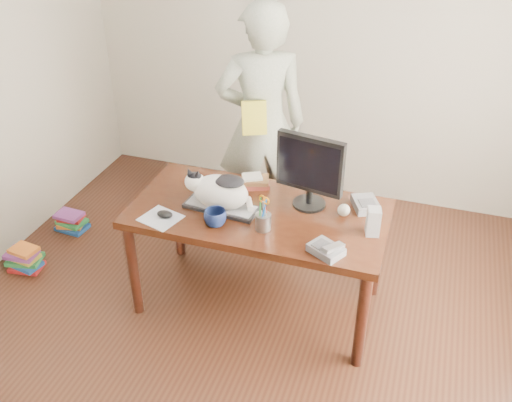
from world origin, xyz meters
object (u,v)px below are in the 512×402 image
at_px(desk, 262,223).
at_px(book_stack, 254,181).
at_px(baseball, 344,210).
at_px(keyboard, 221,207).
at_px(pen_cup, 263,220).
at_px(mouse, 165,214).
at_px(person, 261,125).
at_px(phone, 327,249).
at_px(book_pile_a, 25,259).
at_px(coffee_mug, 215,218).
at_px(book_pile_b, 71,221).
at_px(monitor, 310,168).
at_px(speaker, 373,222).
at_px(cat, 218,190).
at_px(calculator, 366,204).

xyz_separation_m(desk, book_stack, (-0.12, 0.20, 0.18)).
xyz_separation_m(desk, baseball, (0.51, 0.03, 0.19)).
height_order(keyboard, pen_cup, pen_cup).
relative_size(mouse, person, 0.06).
distance_m(phone, book_stack, 0.85).
bearing_deg(book_pile_a, book_stack, 16.40).
relative_size(coffee_mug, person, 0.07).
xyz_separation_m(coffee_mug, person, (-0.06, 1.09, 0.12)).
xyz_separation_m(person, book_pile_b, (-1.46, -0.51, -0.85)).
relative_size(pen_cup, book_pile_b, 0.91).
relative_size(monitor, mouse, 4.19).
bearing_deg(speaker, person, 124.37).
bearing_deg(cat, mouse, -139.18).
bearing_deg(desk, person, 108.23).
relative_size(keyboard, person, 0.26).
relative_size(mouse, book_pile_b, 0.45).
xyz_separation_m(keyboard, baseball, (0.74, 0.17, 0.02)).
height_order(keyboard, cat, cat).
relative_size(pen_cup, book_stack, 0.97).
bearing_deg(phone, mouse, -153.36).
bearing_deg(speaker, phone, -141.19).
xyz_separation_m(coffee_mug, book_pile_a, (-1.56, 0.04, -0.72)).
bearing_deg(person, book_pile_b, -5.34).
distance_m(mouse, phone, 1.02).
bearing_deg(cat, pen_cup, -15.96).
bearing_deg(baseball, mouse, -160.58).
distance_m(mouse, calculator, 1.25).
relative_size(baseball, book_pile_b, 0.29).
xyz_separation_m(keyboard, cat, (-0.01, -0.00, 0.12)).
distance_m(baseball, book_pile_b, 2.36).
bearing_deg(keyboard, coffee_mug, -74.25).
relative_size(monitor, phone, 2.14).
height_order(phone, book_pile_a, phone).
bearing_deg(phone, book_pile_b, -167.05).
height_order(coffee_mug, book_pile_a, coffee_mug).
xyz_separation_m(desk, coffee_mug, (-0.19, -0.31, 0.20)).
relative_size(person, book_pile_a, 6.82).
relative_size(cat, speaker, 2.69).
height_order(desk, cat, cat).
relative_size(phone, person, 0.12).
xyz_separation_m(keyboard, mouse, (-0.29, -0.20, 0.01)).
height_order(keyboard, mouse, mouse).
bearing_deg(book_pile_a, pen_cup, 0.55).
bearing_deg(keyboard, monitor, 26.68).
relative_size(calculator, book_pile_b, 0.91).
height_order(keyboard, book_pile_b, keyboard).
distance_m(coffee_mug, book_stack, 0.52).
xyz_separation_m(mouse, book_stack, (0.40, 0.53, 0.01)).
xyz_separation_m(coffee_mug, book_pile_b, (-1.53, 0.59, -0.73)).
relative_size(cat, book_pile_a, 1.70).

